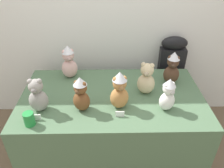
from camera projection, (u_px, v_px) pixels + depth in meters
name	position (u px, v px, depth m)	size (l,w,h in m)	color
ground_plane	(112.00, 168.00, 2.20)	(10.00, 10.00, 0.00)	brown
wall_back	(111.00, 7.00, 2.30)	(7.00, 0.08, 2.60)	white
display_table	(112.00, 124.00, 2.21)	(1.64, 0.94, 0.70)	#4C6B4C
instrument_case	(169.00, 77.00, 2.64)	(0.29, 0.13, 1.02)	black
teddy_bear_blush	(69.00, 62.00, 2.20)	(0.19, 0.17, 0.34)	beige
teddy_bear_chestnut	(81.00, 94.00, 1.77)	(0.18, 0.16, 0.31)	brown
teddy_bear_ash	(38.00, 96.00, 1.77)	(0.16, 0.14, 0.30)	gray
teddy_bear_snow	(168.00, 95.00, 1.78)	(0.17, 0.16, 0.29)	white
teddy_bear_cocoa	(172.00, 68.00, 2.11)	(0.17, 0.15, 0.33)	#4C3323
teddy_bear_sand	(146.00, 79.00, 1.98)	(0.19, 0.17, 0.31)	#CCB78E
teddy_bear_caramel	(120.00, 91.00, 1.79)	(0.18, 0.16, 0.34)	#B27A42
party_cup_green	(29.00, 119.00, 1.67)	(0.08, 0.08, 0.11)	#238C3D
name_card_front_left	(36.00, 117.00, 1.73)	(0.07, 0.01, 0.05)	white
name_card_front_middle	(120.00, 114.00, 1.77)	(0.07, 0.01, 0.05)	white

